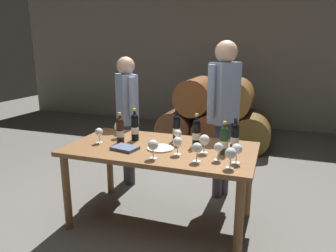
{
  "coord_description": "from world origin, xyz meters",
  "views": [
    {
      "loc": [
        0.96,
        -2.55,
        1.65
      ],
      "look_at": [
        0.0,
        0.2,
        0.91
      ],
      "focal_mm": 33.5,
      "sensor_mm": 36.0,
      "label": 1
    }
  ],
  "objects_px": {
    "wine_glass_7": "(231,154)",
    "wine_glass_9": "(178,134)",
    "wine_bottle_2": "(135,127)",
    "serving_plate": "(160,148)",
    "wine_bottle_3": "(177,128)",
    "wine_glass_4": "(178,142)",
    "wine_glass_1": "(197,148)",
    "dining_table": "(161,156)",
    "tasting_notebook": "(125,148)",
    "wine_glass_6": "(204,140)",
    "wine_glass_0": "(99,132)",
    "wine_glass_5": "(237,149)",
    "wine_glass_2": "(153,145)",
    "wine_bottle_5": "(224,140)",
    "sommelier_presenting": "(224,105)",
    "wine_bottle_1": "(235,136)",
    "taster_seated_left": "(127,110)",
    "wine_bottle_0": "(196,132)",
    "wine_bottle_4": "(120,130)",
    "wine_glass_8": "(119,127)",
    "wine_glass_3": "(218,148)"
  },
  "relations": [
    {
      "from": "wine_glass_7",
      "to": "wine_glass_9",
      "type": "height_order",
      "value": "wine_glass_7"
    },
    {
      "from": "wine_bottle_2",
      "to": "serving_plate",
      "type": "height_order",
      "value": "wine_bottle_2"
    },
    {
      "from": "wine_bottle_3",
      "to": "wine_glass_4",
      "type": "distance_m",
      "value": 0.4
    },
    {
      "from": "wine_glass_9",
      "to": "wine_glass_1",
      "type": "bearing_deg",
      "value": -52.96
    },
    {
      "from": "dining_table",
      "to": "tasting_notebook",
      "type": "distance_m",
      "value": 0.34
    },
    {
      "from": "wine_bottle_3",
      "to": "wine_glass_6",
      "type": "distance_m",
      "value": 0.43
    },
    {
      "from": "wine_glass_7",
      "to": "tasting_notebook",
      "type": "relative_size",
      "value": 0.73
    },
    {
      "from": "wine_glass_0",
      "to": "wine_glass_5",
      "type": "xyz_separation_m",
      "value": [
        1.3,
        -0.11,
        0.01
      ]
    },
    {
      "from": "wine_glass_4",
      "to": "wine_glass_2",
      "type": "bearing_deg",
      "value": -134.76
    },
    {
      "from": "wine_bottle_5",
      "to": "wine_glass_7",
      "type": "distance_m",
      "value": 0.33
    },
    {
      "from": "wine_bottle_2",
      "to": "tasting_notebook",
      "type": "distance_m",
      "value": 0.32
    },
    {
      "from": "sommelier_presenting",
      "to": "wine_bottle_1",
      "type": "bearing_deg",
      "value": -71.81
    },
    {
      "from": "wine_glass_2",
      "to": "wine_glass_7",
      "type": "xyz_separation_m",
      "value": [
        0.62,
        -0.0,
        0.0
      ]
    },
    {
      "from": "wine_glass_7",
      "to": "taster_seated_left",
      "type": "distance_m",
      "value": 1.71
    },
    {
      "from": "wine_bottle_3",
      "to": "wine_glass_1",
      "type": "height_order",
      "value": "wine_bottle_3"
    },
    {
      "from": "serving_plate",
      "to": "wine_bottle_5",
      "type": "bearing_deg",
      "value": 6.08
    },
    {
      "from": "wine_bottle_2",
      "to": "sommelier_presenting",
      "type": "relative_size",
      "value": 0.18
    },
    {
      "from": "wine_glass_9",
      "to": "serving_plate",
      "type": "distance_m",
      "value": 0.22
    },
    {
      "from": "wine_glass_9",
      "to": "tasting_notebook",
      "type": "bearing_deg",
      "value": -145.36
    },
    {
      "from": "wine_glass_1",
      "to": "tasting_notebook",
      "type": "bearing_deg",
      "value": 173.11
    },
    {
      "from": "wine_glass_4",
      "to": "serving_plate",
      "type": "distance_m",
      "value": 0.23
    },
    {
      "from": "wine_glass_0",
      "to": "wine_glass_6",
      "type": "distance_m",
      "value": 1.0
    },
    {
      "from": "wine_bottle_2",
      "to": "wine_glass_1",
      "type": "xyz_separation_m",
      "value": [
        0.71,
        -0.38,
        -0.03
      ]
    },
    {
      "from": "wine_glass_4",
      "to": "wine_glass_9",
      "type": "height_order",
      "value": "wine_glass_4"
    },
    {
      "from": "wine_glass_5",
      "to": "wine_glass_7",
      "type": "distance_m",
      "value": 0.12
    },
    {
      "from": "wine_glass_4",
      "to": "wine_glass_0",
      "type": "bearing_deg",
      "value": 174.98
    },
    {
      "from": "wine_bottle_0",
      "to": "wine_glass_6",
      "type": "bearing_deg",
      "value": -56.0
    },
    {
      "from": "wine_bottle_4",
      "to": "wine_glass_2",
      "type": "height_order",
      "value": "wine_bottle_4"
    },
    {
      "from": "wine_bottle_1",
      "to": "wine_glass_8",
      "type": "height_order",
      "value": "wine_bottle_1"
    },
    {
      "from": "taster_seated_left",
      "to": "serving_plate",
      "type": "bearing_deg",
      "value": -47.44
    },
    {
      "from": "wine_glass_6",
      "to": "wine_glass_9",
      "type": "distance_m",
      "value": 0.31
    },
    {
      "from": "tasting_notebook",
      "to": "wine_bottle_3",
      "type": "bearing_deg",
      "value": 60.69
    },
    {
      "from": "tasting_notebook",
      "to": "wine_glass_9",
      "type": "bearing_deg",
      "value": 45.85
    },
    {
      "from": "wine_glass_7",
      "to": "wine_glass_9",
      "type": "bearing_deg",
      "value": 142.93
    },
    {
      "from": "wine_bottle_3",
      "to": "wine_glass_3",
      "type": "bearing_deg",
      "value": -40.12
    },
    {
      "from": "wine_glass_4",
      "to": "sommelier_presenting",
      "type": "height_order",
      "value": "sommelier_presenting"
    },
    {
      "from": "dining_table",
      "to": "wine_bottle_3",
      "type": "bearing_deg",
      "value": 72.21
    },
    {
      "from": "wine_glass_4",
      "to": "wine_glass_5",
      "type": "relative_size",
      "value": 0.97
    },
    {
      "from": "wine_glass_6",
      "to": "sommelier_presenting",
      "type": "xyz_separation_m",
      "value": [
        0.03,
        0.78,
        0.17
      ]
    },
    {
      "from": "wine_glass_3",
      "to": "wine_glass_8",
      "type": "xyz_separation_m",
      "value": [
        -1.06,
        0.31,
        0.01
      ]
    },
    {
      "from": "wine_glass_6",
      "to": "wine_glass_4",
      "type": "bearing_deg",
      "value": -150.42
    },
    {
      "from": "wine_glass_2",
      "to": "dining_table",
      "type": "bearing_deg",
      "value": 99.03
    },
    {
      "from": "sommelier_presenting",
      "to": "wine_glass_1",
      "type": "bearing_deg",
      "value": -92.14
    },
    {
      "from": "serving_plate",
      "to": "sommelier_presenting",
      "type": "bearing_deg",
      "value": 62.34
    },
    {
      "from": "wine_glass_4",
      "to": "sommelier_presenting",
      "type": "xyz_separation_m",
      "value": [
        0.23,
        0.9,
        0.17
      ]
    },
    {
      "from": "wine_glass_1",
      "to": "tasting_notebook",
      "type": "height_order",
      "value": "wine_glass_1"
    },
    {
      "from": "taster_seated_left",
      "to": "tasting_notebook",
      "type": "bearing_deg",
      "value": -64.87
    },
    {
      "from": "wine_glass_7",
      "to": "serving_plate",
      "type": "distance_m",
      "value": 0.71
    },
    {
      "from": "wine_bottle_0",
      "to": "wine_bottle_3",
      "type": "xyz_separation_m",
      "value": [
        -0.22,
        0.1,
        0.0
      ]
    },
    {
      "from": "wine_glass_1",
      "to": "wine_glass_7",
      "type": "height_order",
      "value": "wine_glass_7"
    }
  ]
}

